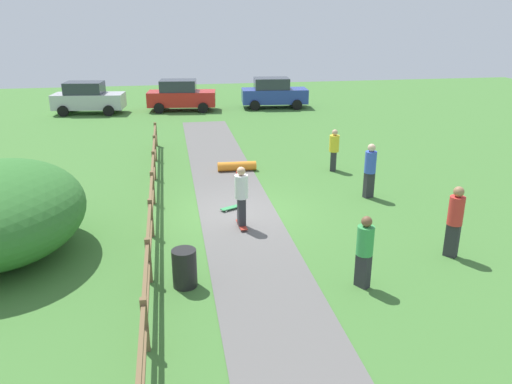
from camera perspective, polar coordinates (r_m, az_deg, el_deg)
The scene contains 14 objects.
ground_plane at distance 15.82m, azimuth -2.05°, elevation -2.39°, with size 60.00×60.00×0.00m, color #427533.
asphalt_path at distance 15.81m, azimuth -2.05°, elevation -2.35°, with size 2.40×28.00×0.02m, color #605E5B.
wooden_fence at distance 15.47m, azimuth -11.67°, elevation -0.67°, with size 0.12×18.12×1.10m.
trash_bin at distance 11.71m, azimuth -8.05°, elevation -8.48°, with size 0.56×0.56×0.90m, color black.
skater_riding at distance 14.39m, azimuth -1.66°, elevation -0.23°, with size 0.40×0.81×1.82m.
skater_fallen at distance 19.86m, azimuth -2.14°, elevation 2.86°, with size 1.52×1.21×0.36m.
skateboard_loose at distance 16.04m, azimuth -2.69°, elevation -1.73°, with size 0.80×0.54×0.08m.
bystander_blue at distance 17.24m, azimuth 12.72°, elevation 2.65°, with size 0.47×0.47×1.86m.
bystander_red at distance 13.64m, azimuth 21.50°, elevation -2.75°, with size 0.54×0.54×1.89m.
bystander_green at distance 11.60m, azimuth 12.13°, elevation -6.24°, with size 0.52×0.52×1.73m.
bystander_yellow at distance 20.04m, azimuth 8.77°, elevation 4.89°, with size 0.51×0.51×1.65m.
parked_car_blue at distance 33.43m, azimuth 2.00°, elevation 11.09°, with size 4.33×2.28×1.92m.
parked_car_red at distance 32.74m, azimuth -8.45°, elevation 10.71°, with size 4.37×2.37×1.92m.
parked_car_silver at distance 33.08m, azimuth -18.41°, elevation 10.03°, with size 4.38×2.41×1.92m.
Camera 1 is at (-1.96, -14.53, 5.93)m, focal length 35.53 mm.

